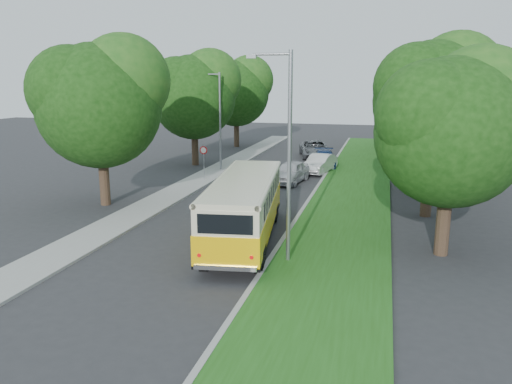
% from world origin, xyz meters
% --- Properties ---
extents(ground, '(120.00, 120.00, 0.00)m').
position_xyz_m(ground, '(0.00, 0.00, 0.00)').
color(ground, '#2C2C2E').
rests_on(ground, ground).
extents(curb, '(0.20, 70.00, 0.15)m').
position_xyz_m(curb, '(3.60, 5.00, 0.07)').
color(curb, gray).
rests_on(curb, ground).
extents(grass_verge, '(4.50, 70.00, 0.13)m').
position_xyz_m(grass_verge, '(5.95, 5.00, 0.07)').
color(grass_verge, '#235516').
rests_on(grass_verge, ground).
extents(sidewalk, '(2.20, 70.00, 0.12)m').
position_xyz_m(sidewalk, '(-4.80, 5.00, 0.06)').
color(sidewalk, gray).
rests_on(sidewalk, ground).
extents(treeline, '(24.27, 41.91, 9.46)m').
position_xyz_m(treeline, '(3.15, 17.99, 5.93)').
color(treeline, '#332319').
rests_on(treeline, ground).
extents(lamppost_near, '(1.71, 0.16, 8.00)m').
position_xyz_m(lamppost_near, '(4.21, -2.50, 4.37)').
color(lamppost_near, gray).
rests_on(lamppost_near, ground).
extents(lamppost_far, '(1.71, 0.16, 7.50)m').
position_xyz_m(lamppost_far, '(-4.70, 16.00, 4.12)').
color(lamppost_far, gray).
rests_on(lamppost_far, ground).
extents(warning_sign, '(0.56, 0.10, 2.50)m').
position_xyz_m(warning_sign, '(-4.50, 11.98, 1.71)').
color(warning_sign, gray).
rests_on(warning_sign, ground).
extents(vintage_bus, '(3.79, 9.97, 2.89)m').
position_xyz_m(vintage_bus, '(1.95, -0.33, 1.44)').
color(vintage_bus, '#FFC108').
rests_on(vintage_bus, ground).
extents(car_silver, '(2.38, 4.55, 1.48)m').
position_xyz_m(car_silver, '(1.52, 12.78, 0.74)').
color(car_silver, '#BABABF').
rests_on(car_silver, ground).
extents(car_white, '(2.38, 4.51, 1.41)m').
position_xyz_m(car_white, '(3.00, 16.96, 0.71)').
color(car_white, silver).
rests_on(car_white, ground).
extents(car_blue, '(2.44, 4.72, 1.31)m').
position_xyz_m(car_blue, '(3.00, 19.89, 0.66)').
color(car_blue, navy).
rests_on(car_blue, ground).
extents(car_grey, '(3.73, 5.91, 1.52)m').
position_xyz_m(car_grey, '(1.57, 24.61, 0.76)').
color(car_grey, '#5B5D62').
rests_on(car_grey, ground).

